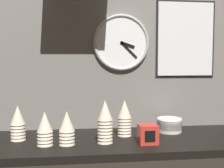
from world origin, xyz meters
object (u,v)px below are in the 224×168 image
cup_stack_center_left (67,128)px  bowl_stack_right (169,124)px  cup_stack_center_right (124,118)px  wall_clock (121,43)px  cup_stack_left (45,128)px  cup_stack_center (105,122)px  menu_board (185,39)px  napkin_dispenser (148,134)px  cup_stack_far_left (18,123)px

cup_stack_center_left → bowl_stack_right: (0.62, 0.20, -0.04)m
cup_stack_center_right → wall_clock: (0.01, 0.18, 0.45)m
cup_stack_center_left → cup_stack_left: same height
cup_stack_left → cup_stack_center: bearing=1.4°
wall_clock → menu_board: (0.43, 0.01, 0.03)m
cup_stack_center_left → napkin_dispenser: cup_stack_center_left is taller
cup_stack_far_left → cup_stack_left: bearing=-36.5°
cup_stack_left → cup_stack_far_left: 0.20m
menu_board → cup_stack_center_right: bearing=-156.3°
bowl_stack_right → cup_stack_left: bearing=-165.0°
cup_stack_center_left → cup_stack_left: (-0.11, 0.00, 0.00)m
cup_stack_center_left → bowl_stack_right: cup_stack_center_left is taller
cup_stack_center_left → cup_stack_far_left: bearing=156.1°
cup_stack_center_left → cup_stack_left: size_ratio=1.00×
cup_stack_center → cup_stack_left: (-0.31, -0.01, -0.03)m
bowl_stack_right → menu_board: (0.15, 0.14, 0.54)m
napkin_dispenser → cup_stack_center_right: bearing=119.2°
cup_stack_far_left → menu_board: 1.17m
bowl_stack_right → wall_clock: 0.60m
wall_clock → menu_board: size_ratio=0.71×
cup_stack_center → bowl_stack_right: 0.46m
cup_stack_center → menu_board: size_ratio=0.45×
cup_stack_center → wall_clock: (0.14, 0.32, 0.44)m
cup_stack_center_right → wall_clock: 0.49m
cup_stack_center_left → menu_board: bearing=23.7°
wall_clock → cup_stack_center_right: bearing=-92.8°
cup_stack_center_right → menu_board: menu_board is taller
cup_stack_center_right → napkin_dispenser: (0.10, -0.17, -0.06)m
cup_stack_left → napkin_dispenser: 0.54m
bowl_stack_right → wall_clock: bearing=155.7°
cup_stack_center_left → cup_stack_center: (0.20, 0.01, 0.03)m
cup_stack_far_left → menu_board: size_ratio=0.39×
wall_clock → cup_stack_far_left: bearing=-161.2°
cup_stack_center_left → bowl_stack_right: bearing=17.9°
cup_stack_center → cup_stack_far_left: size_ratio=1.18×
cup_stack_center_left → napkin_dispenser: (0.43, -0.03, -0.04)m
cup_stack_center_right → wall_clock: bearing=87.2°
cup_stack_far_left → cup_stack_center_right: cup_stack_center_right is taller
cup_stack_center_left → menu_board: (0.77, 0.34, 0.49)m
cup_stack_center_right → bowl_stack_right: cup_stack_center_right is taller
cup_stack_center_right → bowl_stack_right: (0.29, 0.06, -0.06)m
wall_clock → napkin_dispenser: 0.62m
cup_stack_center_left → cup_stack_far_left: (-0.27, 0.12, 0.01)m
cup_stack_center → napkin_dispenser: cup_stack_center is taller
cup_stack_center → napkin_dispenser: size_ratio=2.27×
cup_stack_center_right → wall_clock: wall_clock is taller
cup_stack_center → cup_stack_left: cup_stack_center is taller
bowl_stack_right → cup_stack_center: bearing=-155.7°
cup_stack_far_left → menu_board: menu_board is taller
napkin_dispenser → cup_stack_center_left: bearing=176.0°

